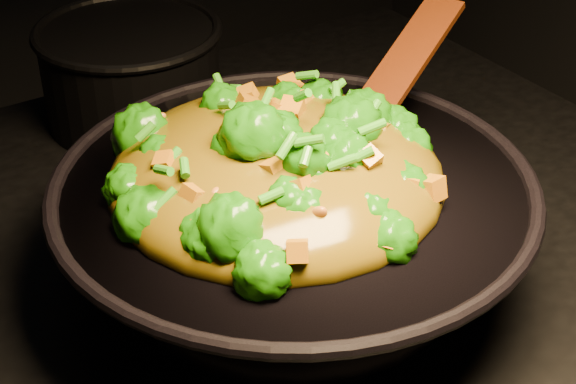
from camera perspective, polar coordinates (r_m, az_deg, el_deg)
wok at (r=0.89m, az=0.35°, el=-2.96°), size 0.58×0.58×0.13m
stir_fry at (r=0.82m, az=-0.79°, el=3.93°), size 0.41×0.41×0.11m
spatula at (r=0.91m, az=6.26°, el=6.45°), size 0.27×0.15×0.12m
back_pot at (r=1.21m, az=-10.08°, el=7.58°), size 0.31×0.31×0.14m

